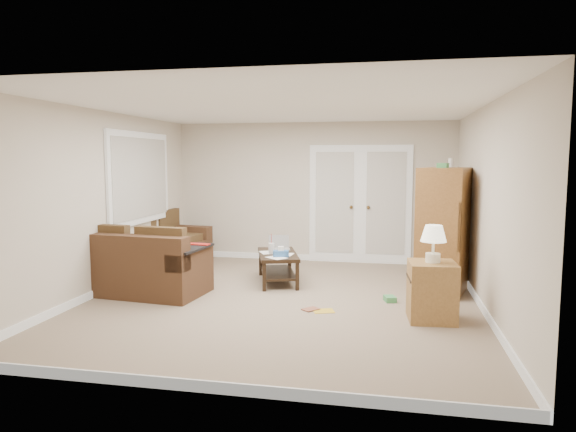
% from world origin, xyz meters
% --- Properties ---
extents(floor, '(5.50, 5.50, 0.00)m').
position_xyz_m(floor, '(0.00, 0.00, 0.00)').
color(floor, gray).
rests_on(floor, ground).
extents(ceiling, '(5.00, 5.50, 0.02)m').
position_xyz_m(ceiling, '(0.00, 0.00, 2.50)').
color(ceiling, white).
rests_on(ceiling, wall_back).
extents(wall_left, '(0.02, 5.50, 2.50)m').
position_xyz_m(wall_left, '(-2.50, 0.00, 1.25)').
color(wall_left, beige).
rests_on(wall_left, floor).
extents(wall_right, '(0.02, 5.50, 2.50)m').
position_xyz_m(wall_right, '(2.50, 0.00, 1.25)').
color(wall_right, beige).
rests_on(wall_right, floor).
extents(wall_back, '(5.00, 0.02, 2.50)m').
position_xyz_m(wall_back, '(0.00, 2.75, 1.25)').
color(wall_back, beige).
rests_on(wall_back, floor).
extents(wall_front, '(5.00, 0.02, 2.50)m').
position_xyz_m(wall_front, '(0.00, -2.75, 1.25)').
color(wall_front, beige).
rests_on(wall_front, floor).
extents(baseboards, '(5.00, 5.50, 0.10)m').
position_xyz_m(baseboards, '(0.00, 0.00, 0.05)').
color(baseboards, silver).
rests_on(baseboards, floor).
extents(french_doors, '(1.80, 0.05, 2.13)m').
position_xyz_m(french_doors, '(0.85, 2.71, 1.04)').
color(french_doors, silver).
rests_on(french_doors, floor).
extents(window_left, '(0.05, 1.92, 1.42)m').
position_xyz_m(window_left, '(-2.46, 1.00, 1.55)').
color(window_left, silver).
rests_on(window_left, wall_left).
extents(sectional_sofa, '(1.94, 2.95, 0.86)m').
position_xyz_m(sectional_sofa, '(-2.20, 0.68, 0.34)').
color(sectional_sofa, '#4A2F1C').
rests_on(sectional_sofa, floor).
extents(coffee_table, '(0.84, 1.20, 0.74)m').
position_xyz_m(coffee_table, '(-0.26, 0.98, 0.24)').
color(coffee_table, black).
rests_on(coffee_table, floor).
extents(tv_armoire, '(0.87, 1.20, 1.85)m').
position_xyz_m(tv_armoire, '(2.12, 0.98, 0.87)').
color(tv_armoire, brown).
rests_on(tv_armoire, floor).
extents(side_cabinet, '(0.55, 0.55, 1.10)m').
position_xyz_m(side_cabinet, '(1.86, -0.48, 0.40)').
color(side_cabinet, olive).
rests_on(side_cabinet, floor).
extents(space_heater, '(0.14, 0.12, 0.31)m').
position_xyz_m(space_heater, '(2.08, 2.45, 0.15)').
color(space_heater, silver).
rests_on(space_heater, floor).
extents(floor_magazine, '(0.30, 0.27, 0.01)m').
position_xyz_m(floor_magazine, '(0.60, -0.38, 0.00)').
color(floor_magazine, gold).
rests_on(floor_magazine, floor).
extents(floor_greenbox, '(0.18, 0.21, 0.07)m').
position_xyz_m(floor_greenbox, '(1.39, 0.22, 0.04)').
color(floor_greenbox, '#439452').
rests_on(floor_greenbox, floor).
extents(floor_book, '(0.24, 0.24, 0.02)m').
position_xyz_m(floor_book, '(0.38, -0.30, 0.01)').
color(floor_book, brown).
rests_on(floor_book, floor).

